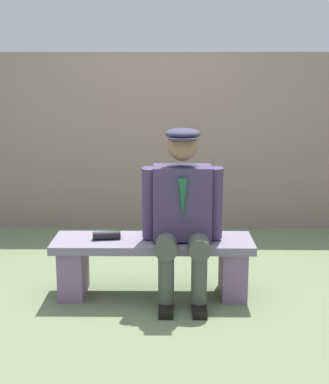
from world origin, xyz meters
TOP-DOWN VIEW (x-y plane):
  - ground_plane at (0.00, 0.00)m, footprint 30.00×30.00m
  - bench at (0.00, 0.00)m, footprint 1.45×0.44m
  - seated_man at (-0.21, 0.06)m, footprint 0.58×0.58m
  - rolled_magazine at (0.33, 0.01)m, footprint 0.21×0.09m
  - stadium_wall at (0.00, -1.97)m, footprint 12.00×0.24m

SIDE VIEW (x-z plane):
  - ground_plane at x=0.00m, z-range 0.00..0.00m
  - bench at x=0.00m, z-range 0.06..0.49m
  - rolled_magazine at x=0.33m, z-range 0.43..0.49m
  - seated_man at x=-0.21m, z-range 0.05..1.29m
  - stadium_wall at x=0.00m, z-range 0.00..1.82m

